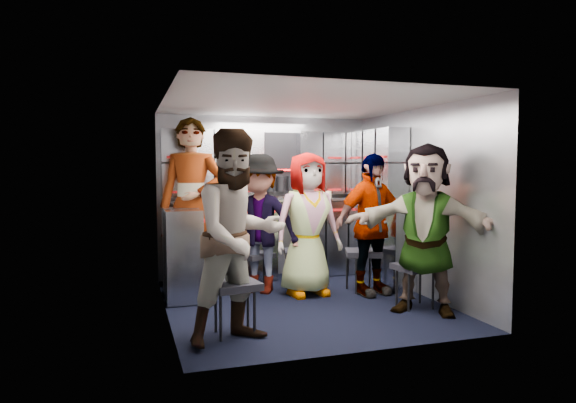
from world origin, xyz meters
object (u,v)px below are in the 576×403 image
object	(u,v)px
attendant_arc_a	(239,236)
attendant_arc_e	(425,228)
jump_seat_center	(302,255)
attendant_arc_d	(371,224)
jump_seat_near_right	(415,269)
jump_seat_mid_left	(255,257)
attendant_arc_c	(307,224)
attendant_arc_b	(259,224)
attendant_standing	(192,206)
jump_seat_mid_right	(363,255)
jump_seat_near_left	(235,288)

from	to	relation	value
attendant_arc_a	attendant_arc_e	distance (m)	1.96
jump_seat_center	attendant_arc_d	bearing A→B (deg)	-29.74
jump_seat_near_right	attendant_arc_e	bearing A→B (deg)	-90.00
jump_seat_mid_left	attendant_arc_e	size ratio (longest dim) A/B	0.28
attendant_arc_c	jump_seat_near_right	bearing A→B (deg)	-47.95
attendant_arc_b	attendant_arc_c	size ratio (longest dim) A/B	0.99
attendant_standing	attendant_arc_d	bearing A→B (deg)	0.75
jump_seat_mid_left	attendant_standing	size ratio (longest dim) A/B	0.23
jump_seat_mid_right	attendant_standing	size ratio (longest dim) A/B	0.25
attendant_arc_c	attendant_arc_d	bearing A→B (deg)	-21.38
jump_seat_near_left	jump_seat_center	bearing A→B (deg)	50.83
jump_seat_mid_left	attendant_standing	bearing A→B (deg)	178.04
attendant_standing	jump_seat_mid_right	bearing A→B (deg)	5.67
jump_seat_near_left	jump_seat_mid_right	xyz separation A→B (m)	(1.75, 1.10, 0.01)
jump_seat_near_right	attendant_standing	bearing A→B (deg)	148.10
jump_seat_center	attendant_arc_b	size ratio (longest dim) A/B	0.31
jump_seat_center	jump_seat_mid_right	size ratio (longest dim) A/B	0.97
jump_seat_mid_right	attendant_arc_e	size ratio (longest dim) A/B	0.30
jump_seat_near_left	jump_seat_mid_right	size ratio (longest dim) A/B	0.92
jump_seat_near_right	attendant_standing	distance (m)	2.55
attendant_arc_a	jump_seat_mid_right	bearing A→B (deg)	19.10
jump_seat_mid_left	attendant_arc_b	xyz separation A→B (m)	(-0.00, -0.18, 0.42)
attendant_arc_a	jump_seat_mid_left	bearing A→B (deg)	54.79
attendant_standing	attendant_arc_b	xyz separation A→B (m)	(0.74, -0.21, -0.21)
jump_seat_mid_left	jump_seat_near_right	world-z (taller)	jump_seat_near_right
jump_seat_mid_right	jump_seat_mid_left	bearing A→B (deg)	157.86
jump_seat_mid_right	attendant_arc_c	bearing A→B (deg)	177.50
jump_seat_near_right	attendant_arc_d	size ratio (longest dim) A/B	0.28
attendant_arc_d	attendant_arc_e	world-z (taller)	attendant_arc_e
jump_seat_mid_right	attendant_standing	world-z (taller)	attendant_standing
attendant_standing	attendant_arc_b	distance (m)	0.79
jump_seat_mid_right	jump_seat_near_left	bearing A→B (deg)	-147.86
jump_seat_mid_left	jump_seat_near_left	bearing A→B (deg)	-110.04
jump_seat_mid_left	jump_seat_mid_right	bearing A→B (deg)	-22.14
jump_seat_near_left	attendant_standing	bearing A→B (deg)	95.74
attendant_arc_c	attendant_arc_e	size ratio (longest dim) A/B	0.95
attendant_standing	attendant_arc_c	size ratio (longest dim) A/B	1.25
jump_seat_mid_left	attendant_arc_e	world-z (taller)	attendant_arc_e
jump_seat_mid_right	attendant_arc_c	xyz separation A→B (m)	(-0.68, 0.03, 0.38)
jump_seat_center	jump_seat_near_right	bearing A→B (deg)	-49.25
jump_seat_center	attendant_arc_a	distance (m)	1.89
jump_seat_center	attendant_arc_a	size ratio (longest dim) A/B	0.28
jump_seat_near_right	attendant_arc_b	distance (m)	1.80
attendant_arc_a	attendant_arc_b	world-z (taller)	attendant_arc_a
jump_seat_near_right	attendant_arc_c	xyz separation A→B (m)	(-0.87, 0.83, 0.41)
jump_seat_near_left	attendant_arc_e	world-z (taller)	attendant_arc_e
jump_seat_mid_left	attendant_arc_c	world-z (taller)	attendant_arc_c
jump_seat_mid_right	jump_seat_near_right	world-z (taller)	jump_seat_mid_right
jump_seat_center	jump_seat_near_left	bearing A→B (deg)	-129.17
attendant_arc_e	jump_seat_center	bearing A→B (deg)	167.32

